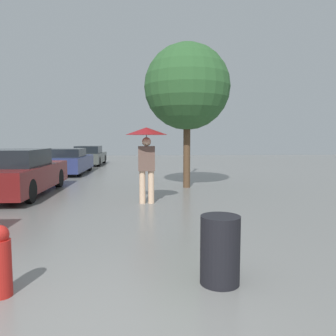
# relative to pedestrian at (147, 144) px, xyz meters

# --- Properties ---
(pedestrian) EXTENTS (1.08, 1.08, 1.95)m
(pedestrian) POSITION_rel_pedestrian_xyz_m (0.00, 0.00, 0.00)
(pedestrian) COLOR beige
(pedestrian) RESTS_ON ground_plane
(parked_car_second) EXTENTS (1.77, 4.55, 1.36)m
(parked_car_second) POSITION_rel_pedestrian_xyz_m (-3.82, 1.60, -0.90)
(parked_car_second) COLOR maroon
(parked_car_second) RESTS_ON ground_plane
(parked_car_third) EXTENTS (1.85, 4.03, 1.19)m
(parked_car_third) POSITION_rel_pedestrian_xyz_m (-3.80, 7.50, -0.96)
(parked_car_third) COLOR navy
(parked_car_third) RESTS_ON ground_plane
(parked_car_farthest) EXTENTS (1.71, 4.06, 1.20)m
(parked_car_farthest) POSITION_rel_pedestrian_xyz_m (-3.64, 12.64, -0.97)
(parked_car_farthest) COLOR #4C514C
(parked_car_farthest) RESTS_ON ground_plane
(tree) EXTENTS (2.86, 2.86, 4.81)m
(tree) POSITION_rel_pedestrian_xyz_m (1.36, 2.68, 1.84)
(tree) COLOR brown
(tree) RESTS_ON ground_plane
(street_lamp) EXTENTS (0.25, 0.25, 4.12)m
(street_lamp) POSITION_rel_pedestrian_xyz_m (1.72, 5.68, 0.84)
(street_lamp) COLOR #515456
(street_lamp) RESTS_ON ground_plane
(trash_bin) EXTENTS (0.46, 0.46, 0.79)m
(trash_bin) POSITION_rel_pedestrian_xyz_m (0.84, -4.75, -1.14)
(trash_bin) COLOR black
(trash_bin) RESTS_ON ground_plane
(fire_hydrant) EXTENTS (0.23, 0.23, 0.77)m
(fire_hydrant) POSITION_rel_pedestrian_xyz_m (-1.55, -4.91, -1.15)
(fire_hydrant) COLOR #B21E19
(fire_hydrant) RESTS_ON ground_plane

